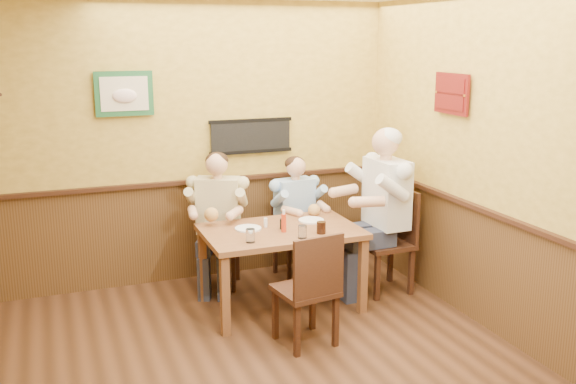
% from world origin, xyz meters
% --- Properties ---
extents(room, '(5.02, 5.03, 2.81)m').
position_xyz_m(room, '(0.14, 0.17, 1.69)').
color(room, '#361E10').
rests_on(room, ground).
extents(dining_table, '(1.40, 0.90, 0.75)m').
position_xyz_m(dining_table, '(0.99, 1.45, 0.66)').
color(dining_table, brown).
rests_on(dining_table, ground).
extents(chair_back_left, '(0.52, 0.52, 0.86)m').
position_xyz_m(chair_back_left, '(0.60, 2.15, 0.43)').
color(chair_back_left, '#3E2113').
rests_on(chair_back_left, ground).
extents(chair_back_right, '(0.42, 0.42, 0.80)m').
position_xyz_m(chair_back_right, '(1.41, 2.16, 0.40)').
color(chair_back_right, '#3E2113').
rests_on(chair_back_right, ground).
extents(chair_right_end, '(0.48, 0.48, 1.01)m').
position_xyz_m(chair_right_end, '(2.07, 1.45, 0.51)').
color(chair_right_end, '#3E2113').
rests_on(chair_right_end, ground).
extents(chair_near_side, '(0.50, 0.50, 0.96)m').
position_xyz_m(chair_near_side, '(0.92, 0.70, 0.48)').
color(chair_near_side, '#3E2113').
rests_on(chair_near_side, ground).
extents(diner_tan_shirt, '(0.74, 0.74, 1.22)m').
position_xyz_m(diner_tan_shirt, '(0.60, 2.15, 0.61)').
color(diner_tan_shirt, beige).
rests_on(diner_tan_shirt, ground).
extents(diner_blue_polo, '(0.59, 0.59, 1.14)m').
position_xyz_m(diner_blue_polo, '(1.41, 2.16, 0.57)').
color(diner_blue_polo, '#91B3DA').
rests_on(diner_blue_polo, ground).
extents(diner_white_elder, '(0.69, 0.69, 1.45)m').
position_xyz_m(diner_white_elder, '(2.07, 1.45, 0.72)').
color(diner_white_elder, silver).
rests_on(diner_white_elder, ground).
extents(water_glass_left, '(0.08, 0.08, 0.12)m').
position_xyz_m(water_glass_left, '(0.62, 1.18, 0.81)').
color(water_glass_left, white).
rests_on(water_glass_left, dining_table).
extents(water_glass_mid, '(0.10, 0.10, 0.11)m').
position_xyz_m(water_glass_mid, '(1.07, 1.12, 0.81)').
color(water_glass_mid, silver).
rests_on(water_glass_mid, dining_table).
extents(cola_tumbler, '(0.10, 0.10, 0.11)m').
position_xyz_m(cola_tumbler, '(1.28, 1.19, 0.80)').
color(cola_tumbler, black).
rests_on(cola_tumbler, dining_table).
extents(hot_sauce_bottle, '(0.05, 0.05, 0.18)m').
position_xyz_m(hot_sauce_bottle, '(0.99, 1.35, 0.84)').
color(hot_sauce_bottle, red).
rests_on(hot_sauce_bottle, dining_table).
extents(salt_shaker, '(0.04, 0.04, 0.08)m').
position_xyz_m(salt_shaker, '(0.88, 1.55, 0.79)').
color(salt_shaker, silver).
rests_on(salt_shaker, dining_table).
extents(pepper_shaker, '(0.04, 0.04, 0.09)m').
position_xyz_m(pepper_shaker, '(1.00, 1.44, 0.80)').
color(pepper_shaker, black).
rests_on(pepper_shaker, dining_table).
extents(plate_far_left, '(0.28, 0.28, 0.02)m').
position_xyz_m(plate_far_left, '(0.71, 1.54, 0.76)').
color(plate_far_left, white).
rests_on(plate_far_left, dining_table).
extents(plate_far_right, '(0.30, 0.30, 0.02)m').
position_xyz_m(plate_far_right, '(1.35, 1.58, 0.76)').
color(plate_far_right, white).
rests_on(plate_far_right, dining_table).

